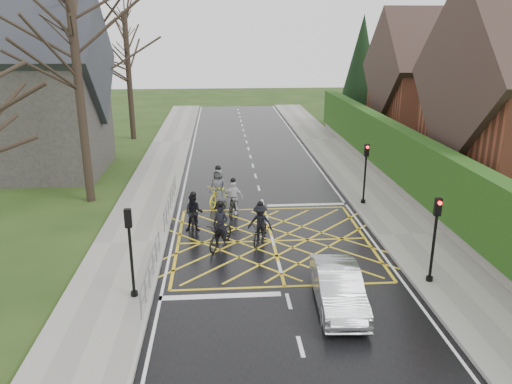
{
  "coord_description": "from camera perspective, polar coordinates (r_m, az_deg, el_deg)",
  "views": [
    {
      "loc": [
        -2.15,
        -19.46,
        8.52
      ],
      "look_at": [
        -0.51,
        2.82,
        1.3
      ],
      "focal_mm": 35.0,
      "sensor_mm": 36.0,
      "label": 1
    }
  ],
  "objects": [
    {
      "name": "tree_mid",
      "position": [
        34.37,
        -18.28,
        17.24
      ],
      "size": [
        10.08,
        10.08,
        12.48
      ],
      "color": "black",
      "rests_on": "ground"
    },
    {
      "name": "tree_near",
      "position": [
        26.37,
        -20.04,
        15.56
      ],
      "size": [
        9.24,
        9.24,
        11.44
      ],
      "color": "black",
      "rests_on": "ground"
    },
    {
      "name": "ground",
      "position": [
        21.35,
        1.92,
        -5.62
      ],
      "size": [
        120.0,
        120.0,
        0.0
      ],
      "primitive_type": "plane",
      "color": "#1C3110",
      "rests_on": "ground"
    },
    {
      "name": "sidewalk_right",
      "position": [
        22.72,
        17.2,
        -4.75
      ],
      "size": [
        3.0,
        80.0,
        0.15
      ],
      "primitive_type": "cube",
      "color": "gray",
      "rests_on": "ground"
    },
    {
      "name": "hedge",
      "position": [
        28.06,
        16.6,
        3.93
      ],
      "size": [
        0.9,
        38.0,
        2.8
      ],
      "primitive_type": "cube",
      "color": "#18380F",
      "rests_on": "stone_wall"
    },
    {
      "name": "sidewalk_left",
      "position": [
        21.56,
        -14.23,
        -5.74
      ],
      "size": [
        3.0,
        80.0,
        0.15
      ],
      "primitive_type": "cube",
      "color": "gray",
      "rests_on": "ground"
    },
    {
      "name": "road",
      "position": [
        21.35,
        1.92,
        -5.61
      ],
      "size": [
        9.0,
        80.0,
        0.01
      ],
      "primitive_type": "cube",
      "color": "black",
      "rests_on": "ground"
    },
    {
      "name": "house_far",
      "position": [
        41.31,
        20.35,
        11.04
      ],
      "size": [
        9.8,
        8.8,
        10.3
      ],
      "color": "brown",
      "rests_on": "ground"
    },
    {
      "name": "traffic_light_se",
      "position": [
        18.23,
        19.67,
        -5.3
      ],
      "size": [
        0.24,
        0.31,
        3.21
      ],
      "rotation": [
        0.0,
        0.0,
        3.14
      ],
      "color": "black",
      "rests_on": "ground"
    },
    {
      "name": "church",
      "position": [
        33.65,
        -24.39,
        10.22
      ],
      "size": [
        8.8,
        7.8,
        11.0
      ],
      "color": "#2D2B28",
      "rests_on": "ground"
    },
    {
      "name": "tree_far",
      "position": [
        42.09,
        -14.55,
        15.55
      ],
      "size": [
        8.4,
        8.4,
        10.4
      ],
      "color": "black",
      "rests_on": "ground"
    },
    {
      "name": "cyclist_back",
      "position": [
        22.27,
        -7.1,
        -2.8
      ],
      "size": [
        0.87,
        1.88,
        1.85
      ],
      "rotation": [
        0.0,
        0.0,
        -0.08
      ],
      "color": "black",
      "rests_on": "ground"
    },
    {
      "name": "cyclist_mid",
      "position": [
        21.01,
        0.5,
        -4.05
      ],
      "size": [
        1.25,
        1.98,
        1.82
      ],
      "rotation": [
        0.0,
        0.0,
        -0.35
      ],
      "color": "black",
      "rests_on": "ground"
    },
    {
      "name": "railing_north",
      "position": [
        24.83,
        -9.79,
        -0.51
      ],
      "size": [
        0.05,
        6.04,
        1.03
      ],
      "color": "slate",
      "rests_on": "ground"
    },
    {
      "name": "cyclist_lead",
      "position": [
        25.57,
        -4.3,
        0.09
      ],
      "size": [
        1.52,
        2.25,
        2.07
      ],
      "rotation": [
        0.0,
        0.0,
        -0.4
      ],
      "color": "yellow",
      "rests_on": "ground"
    },
    {
      "name": "traffic_light_ne",
      "position": [
        25.67,
        12.35,
        1.99
      ],
      "size": [
        0.24,
        0.31,
        3.21
      ],
      "rotation": [
        0.0,
        0.0,
        3.14
      ],
      "color": "black",
      "rests_on": "ground"
    },
    {
      "name": "conifer",
      "position": [
        47.39,
        11.91,
        13.27
      ],
      "size": [
        4.6,
        4.6,
        10.0
      ],
      "color": "black",
      "rests_on": "ground"
    },
    {
      "name": "car",
      "position": [
        16.53,
        9.37,
        -10.76
      ],
      "size": [
        1.61,
        4.05,
        1.31
      ],
      "primitive_type": "imported",
      "rotation": [
        0.0,
        0.0,
        -0.06
      ],
      "color": "#AEB0B5",
      "rests_on": "ground"
    },
    {
      "name": "traffic_light_sw",
      "position": [
        16.72,
        -14.09,
        -6.88
      ],
      "size": [
        0.24,
        0.31,
        3.21
      ],
      "color": "black",
      "rests_on": "ground"
    },
    {
      "name": "railing_south",
      "position": [
        17.91,
        -11.94,
        -8.11
      ],
      "size": [
        0.05,
        5.04,
        1.03
      ],
      "color": "slate",
      "rests_on": "ground"
    },
    {
      "name": "stone_wall",
      "position": [
        28.51,
        16.29,
        0.52
      ],
      "size": [
        0.5,
        38.0,
        0.7
      ],
      "primitive_type": "cube",
      "color": "slate",
      "rests_on": "ground"
    },
    {
      "name": "cyclist_front",
      "position": [
        24.2,
        -2.61,
        -1.03
      ],
      "size": [
        1.05,
        1.89,
        1.83
      ],
      "rotation": [
        0.0,
        0.0,
        -0.26
      ],
      "color": "black",
      "rests_on": "ground"
    },
    {
      "name": "cyclist_rear",
      "position": [
        20.62,
        -4.05,
        -4.58
      ],
      "size": [
        1.51,
        2.16,
        1.99
      ],
      "rotation": [
        0.0,
        0.0,
        -0.43
      ],
      "color": "black",
      "rests_on": "ground"
    }
  ]
}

